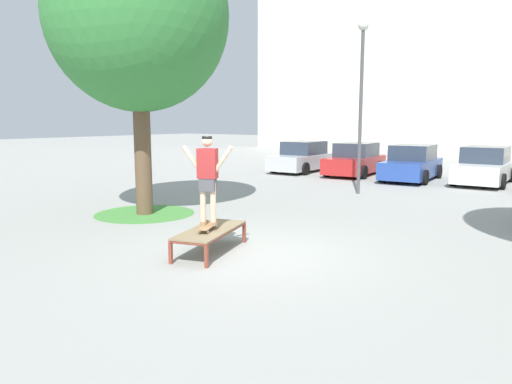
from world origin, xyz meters
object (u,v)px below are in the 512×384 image
object	(u,v)px
skate_box	(210,231)
car_red	(355,160)
tree_near_left	(138,16)
car_white	(484,167)
skateboard	(208,226)
light_post	(362,82)
car_blue	(412,164)
car_silver	(303,158)
skater	(208,174)

from	to	relation	value
skate_box	car_red	world-z (taller)	car_red
tree_near_left	skate_box	bearing A→B (deg)	-24.70
car_white	skate_box	bearing A→B (deg)	-98.91
tree_near_left	car_red	xyz separation A→B (m)	(0.72, 12.06, -4.50)
skateboard	light_post	world-z (taller)	light_post
car_white	skateboard	bearing A→B (deg)	-98.77
car_red	car_blue	size ratio (longest dim) A/B	1.01
skate_box	tree_near_left	xyz separation A→B (m)	(-4.02, 1.85, 4.78)
car_white	car_red	bearing A→B (deg)	-178.80
skate_box	car_silver	size ratio (longest dim) A/B	0.48
car_blue	light_post	size ratio (longest dim) A/B	0.74
tree_near_left	skateboard	bearing A→B (deg)	-25.45
skater	car_red	bearing A→B (deg)	103.39
car_silver	light_post	size ratio (longest dim) A/B	0.73
car_blue	car_white	size ratio (longest dim) A/B	1.02
car_blue	car_white	bearing A→B (deg)	9.72
car_silver	car_white	world-z (taller)	same
skater	car_red	size ratio (longest dim) A/B	0.39
car_silver	car_white	xyz separation A→B (m)	(8.25, 0.24, 0.00)
skateboard	car_white	bearing A→B (deg)	81.23
skate_box	skater	xyz separation A→B (m)	(0.02, -0.07, 1.12)
skateboard	skate_box	bearing A→B (deg)	106.62
car_red	car_silver	bearing A→B (deg)	-177.45
skateboard	car_silver	size ratio (longest dim) A/B	0.19
car_red	light_post	world-z (taller)	light_post
skater	car_red	world-z (taller)	skater
tree_near_left	skater	bearing A→B (deg)	-25.44
car_silver	light_post	xyz separation A→B (m)	(5.25, -5.12, 3.13)
skater	car_silver	size ratio (longest dim) A/B	0.40
skateboard	light_post	bearing A→B (deg)	95.44
skater	light_post	world-z (taller)	light_post
car_blue	car_red	bearing A→B (deg)	172.62
car_red	car_white	bearing A→B (deg)	1.20
skater	car_white	world-z (taller)	skater
skate_box	car_white	distance (m)	14.20
skateboard	car_white	world-z (taller)	car_white
tree_near_left	car_white	bearing A→B (deg)	62.93
tree_near_left	car_silver	size ratio (longest dim) A/B	1.81
skateboard	car_silver	xyz separation A→B (m)	(-6.08, 13.86, 0.15)
car_silver	car_blue	world-z (taller)	same
skateboard	car_silver	bearing A→B (deg)	113.68
skateboard	car_red	xyz separation A→B (m)	(-3.33, 13.98, 0.15)
car_blue	light_post	xyz separation A→B (m)	(-0.25, -4.89, 3.13)
light_post	skater	bearing A→B (deg)	-84.57
tree_near_left	light_post	size ratio (longest dim) A/B	1.32
car_blue	car_white	distance (m)	2.79
skateboard	car_red	size ratio (longest dim) A/B	0.19
skateboard	tree_near_left	world-z (taller)	tree_near_left
skate_box	car_silver	world-z (taller)	car_silver
skate_box	car_red	bearing A→B (deg)	103.38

